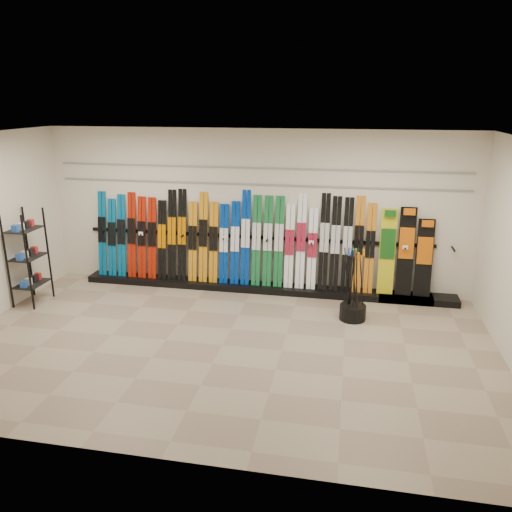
# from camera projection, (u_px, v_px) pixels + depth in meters

# --- Properties ---
(floor) EXTENTS (8.00, 8.00, 0.00)m
(floor) POSITION_uv_depth(u_px,v_px,m) (222.00, 345.00, 7.41)
(floor) COLOR gray
(floor) RESTS_ON ground
(back_wall) EXTENTS (8.00, 0.00, 8.00)m
(back_wall) POSITION_uv_depth(u_px,v_px,m) (254.00, 211.00, 9.30)
(back_wall) COLOR beige
(back_wall) RESTS_ON floor
(ceiling) EXTENTS (8.00, 8.00, 0.00)m
(ceiling) POSITION_uv_depth(u_px,v_px,m) (218.00, 139.00, 6.51)
(ceiling) COLOR silver
(ceiling) RESTS_ON back_wall
(ski_rack_base) EXTENTS (8.00, 0.40, 0.12)m
(ski_rack_base) POSITION_uv_depth(u_px,v_px,m) (264.00, 288.00, 9.49)
(ski_rack_base) COLOR black
(ski_rack_base) RESTS_ON floor
(skis) EXTENTS (5.37, 0.29, 1.77)m
(skis) POSITION_uv_depth(u_px,v_px,m) (231.00, 241.00, 9.41)
(skis) COLOR #035789
(skis) RESTS_ON ski_rack_base
(snowboards) EXTENTS (0.93, 0.24, 1.57)m
(snowboards) POSITION_uv_depth(u_px,v_px,m) (405.00, 254.00, 8.86)
(snowboards) COLOR gold
(snowboards) RESTS_ON ski_rack_base
(accessory_rack) EXTENTS (0.40, 0.60, 1.68)m
(accessory_rack) POSITION_uv_depth(u_px,v_px,m) (28.00, 258.00, 8.74)
(accessory_rack) COLOR black
(accessory_rack) RESTS_ON floor
(pole_bin) EXTENTS (0.43, 0.43, 0.25)m
(pole_bin) POSITION_uv_depth(u_px,v_px,m) (353.00, 312.00, 8.25)
(pole_bin) COLOR black
(pole_bin) RESTS_ON floor
(ski_poles) EXTENTS (0.39, 0.30, 1.18)m
(ski_poles) POSITION_uv_depth(u_px,v_px,m) (353.00, 284.00, 8.14)
(ski_poles) COLOR black
(ski_poles) RESTS_ON pole_bin
(slatwall_rail_0) EXTENTS (7.60, 0.02, 0.03)m
(slatwall_rail_0) POSITION_uv_depth(u_px,v_px,m) (254.00, 184.00, 9.13)
(slatwall_rail_0) COLOR gray
(slatwall_rail_0) RESTS_ON back_wall
(slatwall_rail_1) EXTENTS (7.60, 0.02, 0.03)m
(slatwall_rail_1) POSITION_uv_depth(u_px,v_px,m) (254.00, 168.00, 9.04)
(slatwall_rail_1) COLOR gray
(slatwall_rail_1) RESTS_ON back_wall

